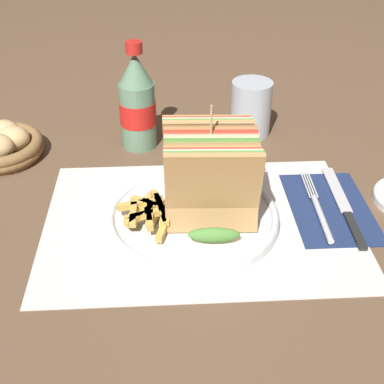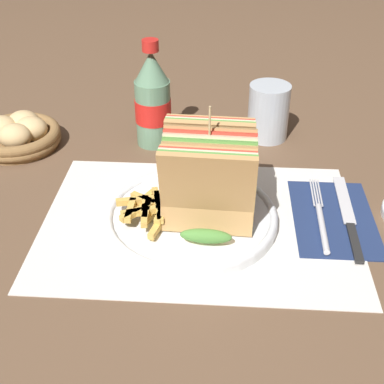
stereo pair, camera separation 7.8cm
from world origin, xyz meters
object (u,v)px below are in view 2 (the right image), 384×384
at_px(knife, 348,216).
at_px(plate_main, 191,216).
at_px(glass_near, 268,115).
at_px(coke_bottle_near, 153,101).
at_px(club_sandwich, 210,174).
at_px(bread_basket, 18,135).
at_px(fork, 321,220).

bearing_deg(knife, plate_main, -173.30).
distance_m(plate_main, knife, 0.23).
xyz_separation_m(knife, glass_near, (-0.11, 0.25, 0.04)).
distance_m(knife, coke_bottle_near, 0.39).
bearing_deg(coke_bottle_near, plate_main, -70.75).
distance_m(club_sandwich, bread_basket, 0.41).
bearing_deg(knife, coke_bottle_near, 146.76).
distance_m(coke_bottle_near, glass_near, 0.21).
height_order(knife, bread_basket, bread_basket).
distance_m(coke_bottle_near, bread_basket, 0.25).
xyz_separation_m(club_sandwich, coke_bottle_near, (-0.11, 0.23, 0.00)).
height_order(fork, bread_basket, bread_basket).
xyz_separation_m(plate_main, knife, (0.23, 0.02, -0.00)).
relative_size(knife, glass_near, 2.05).
distance_m(plate_main, club_sandwich, 0.07).
bearing_deg(coke_bottle_near, glass_near, 9.52).
distance_m(club_sandwich, fork, 0.18).
xyz_separation_m(knife, coke_bottle_near, (-0.31, 0.22, 0.08)).
bearing_deg(fork, glass_near, 105.18).
bearing_deg(plate_main, club_sandwich, 14.58).
height_order(plate_main, glass_near, glass_near).
height_order(plate_main, knife, plate_main).
distance_m(plate_main, coke_bottle_near, 0.26).
bearing_deg(club_sandwich, bread_basket, 150.06).
height_order(plate_main, club_sandwich, club_sandwich).
bearing_deg(club_sandwich, fork, -0.40).
relative_size(plate_main, coke_bottle_near, 1.31).
bearing_deg(fork, plate_main, -176.68).
height_order(club_sandwich, coke_bottle_near, coke_bottle_near).
xyz_separation_m(coke_bottle_near, bread_basket, (-0.24, -0.03, -0.06)).
xyz_separation_m(knife, bread_basket, (-0.56, 0.19, 0.02)).
relative_size(club_sandwich, glass_near, 1.78).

